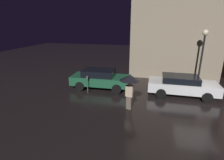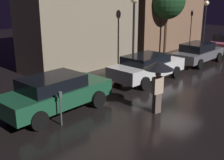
{
  "view_description": "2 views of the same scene",
  "coord_description": "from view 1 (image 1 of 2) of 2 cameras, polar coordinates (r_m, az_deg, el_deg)",
  "views": [
    {
      "loc": [
        -3.12,
        -11.08,
        4.97
      ],
      "look_at": [
        -5.71,
        -0.04,
        1.25
      ],
      "focal_mm": 28.0,
      "sensor_mm": 36.0,
      "label": 1
    },
    {
      "loc": [
        -13.13,
        -7.46,
        4.57
      ],
      "look_at": [
        -5.36,
        -0.11,
        1.3
      ],
      "focal_mm": 45.0,
      "sensor_mm": 36.0,
      "label": 2
    }
  ],
  "objects": [
    {
      "name": "pedestrian_with_umbrella",
      "position": [
        10.11,
        5.83,
        -0.53
      ],
      "size": [
        1.18,
        1.18,
        2.14
      ],
      "rotation": [
        0.0,
        0.0,
        2.89
      ],
      "color": "#66564C",
      "rests_on": "ground"
    },
    {
      "name": "parked_car_white",
      "position": [
        13.34,
        21.81,
        -1.5
      ],
      "size": [
        4.72,
        2.05,
        1.44
      ],
      "rotation": [
        0.0,
        0.0,
        -0.01
      ],
      "color": "silver",
      "rests_on": "ground"
    },
    {
      "name": "building_facade_left",
      "position": [
        17.68,
        20.26,
        17.67
      ],
      "size": [
        7.9,
        3.0,
        10.28
      ],
      "color": "gray",
      "rests_on": "ground"
    },
    {
      "name": "parking_meter",
      "position": [
        12.9,
        -8.02,
        -0.85
      ],
      "size": [
        0.12,
        0.1,
        1.3
      ],
      "color": "#4C5154",
      "rests_on": "ground"
    },
    {
      "name": "parked_car_green",
      "position": [
        13.77,
        -3.76,
        0.52
      ],
      "size": [
        4.67,
        2.03,
        1.51
      ],
      "rotation": [
        0.0,
        0.0,
        0.03
      ],
      "color": "#1E5638",
      "rests_on": "ground"
    },
    {
      "name": "street_lamp_near",
      "position": [
        15.34,
        27.65,
        9.7
      ],
      "size": [
        0.46,
        0.46,
        4.5
      ],
      "color": "black",
      "rests_on": "ground"
    },
    {
      "name": "ground_plane",
      "position": [
        12.54,
        26.61,
        -7.24
      ],
      "size": [
        60.0,
        60.0,
        0.0
      ],
      "primitive_type": "plane",
      "color": "black"
    }
  ]
}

